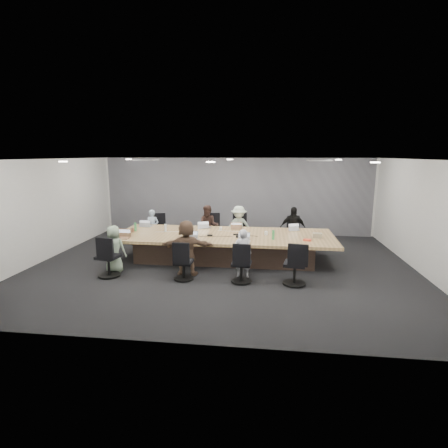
# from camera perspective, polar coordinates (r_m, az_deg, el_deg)

# --- Properties ---
(floor) EXTENTS (10.00, 8.00, 0.00)m
(floor) POSITION_cam_1_polar(r_m,az_deg,el_deg) (9.43, -0.30, -6.74)
(floor) COLOR black
(floor) RESTS_ON ground
(ceiling) EXTENTS (10.00, 8.00, 0.00)m
(ceiling) POSITION_cam_1_polar(r_m,az_deg,el_deg) (8.97, -0.32, 10.52)
(ceiling) COLOR white
(ceiling) RESTS_ON wall_back
(wall_back) EXTENTS (10.00, 0.00, 2.80)m
(wall_back) POSITION_cam_1_polar(r_m,az_deg,el_deg) (13.03, 1.96, 4.59)
(wall_back) COLOR silver
(wall_back) RESTS_ON ground
(wall_front) EXTENTS (10.00, 0.00, 2.80)m
(wall_front) POSITION_cam_1_polar(r_m,az_deg,el_deg) (5.25, -5.96, -5.60)
(wall_front) COLOR silver
(wall_front) RESTS_ON ground
(wall_left) EXTENTS (0.00, 8.00, 2.80)m
(wall_left) POSITION_cam_1_polar(r_m,az_deg,el_deg) (10.92, -27.33, 2.03)
(wall_left) COLOR silver
(wall_left) RESTS_ON ground
(wall_right) EXTENTS (0.00, 8.00, 2.80)m
(wall_right) POSITION_cam_1_polar(r_m,az_deg,el_deg) (9.81, 30.06, 0.84)
(wall_right) COLOR silver
(wall_right) RESTS_ON ground
(curtain) EXTENTS (9.80, 0.04, 2.80)m
(curtain) POSITION_cam_1_polar(r_m,az_deg,el_deg) (12.96, 1.93, 4.55)
(curtain) COLOR gray
(curtain) RESTS_ON ground
(conference_table) EXTENTS (6.00, 2.20, 0.74)m
(conference_table) POSITION_cam_1_polar(r_m,az_deg,el_deg) (9.79, 0.07, -3.61)
(conference_table) COLOR #48342A
(conference_table) RESTS_ON ground
(chair_0) EXTENTS (0.64, 0.64, 0.75)m
(chair_0) POSITION_cam_1_polar(r_m,az_deg,el_deg) (11.96, -11.02, -1.21)
(chair_0) COLOR black
(chair_0) RESTS_ON ground
(chair_1) EXTENTS (0.69, 0.69, 0.82)m
(chair_1) POSITION_cam_1_polar(r_m,az_deg,el_deg) (11.52, -2.24, -1.30)
(chair_1) COLOR black
(chair_1) RESTS_ON ground
(chair_2) EXTENTS (0.62, 0.62, 0.86)m
(chair_2) POSITION_cam_1_polar(r_m,az_deg,el_deg) (11.40, 2.57, -1.33)
(chair_2) COLOR black
(chair_2) RESTS_ON ground
(chair_3) EXTENTS (0.61, 0.61, 0.75)m
(chair_3) POSITION_cam_1_polar(r_m,az_deg,el_deg) (11.41, 10.98, -1.80)
(chair_3) COLOR black
(chair_3) RESTS_ON ground
(chair_4) EXTENTS (0.65, 0.65, 0.83)m
(chair_4) POSITION_cam_1_polar(r_m,az_deg,el_deg) (8.93, -18.36, -5.60)
(chair_4) COLOR black
(chair_4) RESTS_ON ground
(chair_5) EXTENTS (0.49, 0.49, 0.72)m
(chair_5) POSITION_cam_1_polar(r_m,az_deg,el_deg) (8.33, -6.62, -6.67)
(chair_5) COLOR black
(chair_5) RESTS_ON ground
(chair_6) EXTENTS (0.54, 0.54, 0.75)m
(chair_6) POSITION_cam_1_polar(r_m,az_deg,el_deg) (8.12, 2.87, -6.98)
(chair_6) COLOR black
(chair_6) RESTS_ON ground
(chair_7) EXTENTS (0.64, 0.64, 0.82)m
(chair_7) POSITION_cam_1_polar(r_m,az_deg,el_deg) (8.12, 11.48, -6.95)
(chair_7) COLOR black
(chair_7) RESTS_ON ground
(person_0) EXTENTS (0.43, 0.29, 1.17)m
(person_0) POSITION_cam_1_polar(r_m,az_deg,el_deg) (11.60, -11.59, -0.57)
(person_0) COLOR #A0B5CA
(person_0) RESTS_ON ground
(laptop_0) EXTENTS (0.35, 0.25, 0.02)m
(laptop_0) POSITION_cam_1_polar(r_m,az_deg,el_deg) (11.05, -12.53, -0.31)
(laptop_0) COLOR #B2B2B7
(laptop_0) RESTS_ON conference_table
(person_1) EXTENTS (0.67, 0.53, 1.35)m
(person_1) POSITION_cam_1_polar(r_m,az_deg,el_deg) (11.13, -2.54, -0.36)
(person_1) COLOR #392620
(person_1) RESTS_ON ground
(laptop_1) EXTENTS (0.38, 0.31, 0.02)m
(laptop_1) POSITION_cam_1_polar(r_m,az_deg,el_deg) (10.58, -3.04, -0.56)
(laptop_1) COLOR #B2B2B7
(laptop_1) RESTS_ON conference_table
(person_2) EXTENTS (0.89, 0.54, 1.34)m
(person_2) POSITION_cam_1_polar(r_m,az_deg,el_deg) (11.01, 2.43, -0.50)
(person_2) COLOR #AABCAB
(person_2) RESTS_ON ground
(laptop_2) EXTENTS (0.35, 0.26, 0.02)m
(laptop_2) POSITION_cam_1_polar(r_m,az_deg,el_deg) (10.46, 2.19, -0.70)
(laptop_2) COLOR #8C6647
(laptop_2) RESTS_ON conference_table
(person_3) EXTENTS (0.80, 0.35, 1.35)m
(person_3) POSITION_cam_1_polar(r_m,az_deg,el_deg) (11.01, 11.16, -0.69)
(person_3) COLOR black
(person_3) RESTS_ON ground
(laptop_3) EXTENTS (0.33, 0.25, 0.02)m
(laptop_3) POSITION_cam_1_polar(r_m,az_deg,el_deg) (10.45, 11.37, -0.92)
(laptop_3) COLOR #B2B2B7
(laptop_3) RESTS_ON conference_table
(person_4) EXTENTS (0.59, 0.39, 1.19)m
(person_4) POSITION_cam_1_polar(r_m,az_deg,el_deg) (9.19, -17.50, -3.89)
(person_4) COLOR #89A186
(person_4) RESTS_ON ground
(laptop_4) EXTENTS (0.36, 0.25, 0.02)m
(laptop_4) POSITION_cam_1_polar(r_m,az_deg,el_deg) (9.63, -16.21, -2.19)
(laptop_4) COLOR #8C6647
(laptop_4) RESTS_ON conference_table
(person_5) EXTENTS (1.31, 0.51, 1.38)m
(person_5) POSITION_cam_1_polar(r_m,az_deg,el_deg) (8.56, -6.12, -3.87)
(person_5) COLOR brown
(person_5) RESTS_ON ground
(laptop_5) EXTENTS (0.38, 0.29, 0.02)m
(laptop_5) POSITION_cam_1_polar(r_m,az_deg,el_deg) (9.07, -5.34, -2.61)
(laptop_5) COLOR #B2B2B7
(laptop_5) RESTS_ON conference_table
(person_6) EXTENTS (0.45, 0.31, 1.19)m
(person_6) POSITION_cam_1_polar(r_m,az_deg,el_deg) (8.39, 3.06, -4.80)
(person_6) COLOR silver
(person_6) RESTS_ON ground
(laptop_6) EXTENTS (0.32, 0.23, 0.02)m
(laptop_6) POSITION_cam_1_polar(r_m,az_deg,el_deg) (8.88, 3.32, -2.88)
(laptop_6) COLOR #B2B2B7
(laptop_6) RESTS_ON conference_table
(bottle_green_left) EXTENTS (0.09, 0.09, 0.24)m
(bottle_green_left) POSITION_cam_1_polar(r_m,az_deg,el_deg) (10.43, -14.27, -0.45)
(bottle_green_left) COLOR #39984F
(bottle_green_left) RESTS_ON conference_table
(bottle_green_right) EXTENTS (0.08, 0.08, 0.25)m
(bottle_green_right) POSITION_cam_1_polar(r_m,az_deg,el_deg) (9.18, 8.06, -1.77)
(bottle_green_right) COLOR #39984F
(bottle_green_right) RESTS_ON conference_table
(bottle_clear) EXTENTS (0.07, 0.07, 0.22)m
(bottle_clear) POSITION_cam_1_polar(r_m,az_deg,el_deg) (10.15, -9.54, -0.63)
(bottle_clear) COLOR silver
(bottle_clear) RESTS_ON conference_table
(cup_white_far) EXTENTS (0.08, 0.08, 0.09)m
(cup_white_far) POSITION_cam_1_polar(r_m,az_deg,el_deg) (10.20, -0.55, -0.78)
(cup_white_far) COLOR white
(cup_white_far) RESTS_ON conference_table
(cup_white_near) EXTENTS (0.10, 0.10, 0.11)m
(cup_white_near) POSITION_cam_1_polar(r_m,az_deg,el_deg) (9.68, 6.87, -1.48)
(cup_white_near) COLOR white
(cup_white_near) RESTS_ON conference_table
(mug_brown) EXTENTS (0.10, 0.10, 0.12)m
(mug_brown) POSITION_cam_1_polar(r_m,az_deg,el_deg) (10.31, -14.74, -0.96)
(mug_brown) COLOR brown
(mug_brown) RESTS_ON conference_table
(mic_left) EXTENTS (0.15, 0.10, 0.03)m
(mic_left) POSITION_cam_1_polar(r_m,az_deg,el_deg) (9.54, -2.31, -1.84)
(mic_left) COLOR black
(mic_left) RESTS_ON conference_table
(mic_right) EXTENTS (0.15, 0.12, 0.03)m
(mic_right) POSITION_cam_1_polar(r_m,az_deg,el_deg) (9.64, 1.92, -1.70)
(mic_right) COLOR black
(mic_right) RESTS_ON conference_table
(stapler) EXTENTS (0.17, 0.08, 0.06)m
(stapler) POSITION_cam_1_polar(r_m,az_deg,el_deg) (9.30, 2.47, -2.08)
(stapler) COLOR black
(stapler) RESTS_ON conference_table
(canvas_bag) EXTENTS (0.25, 0.16, 0.13)m
(canvas_bag) POSITION_cam_1_polar(r_m,az_deg,el_deg) (9.62, 14.99, -1.81)
(canvas_bag) COLOR tan
(canvas_bag) RESTS_ON conference_table
(snack_packet) EXTENTS (0.22, 0.18, 0.04)m
(snack_packet) POSITION_cam_1_polar(r_m,az_deg,el_deg) (9.24, 13.44, -2.54)
(snack_packet) COLOR #EA492C
(snack_packet) RESTS_ON conference_table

